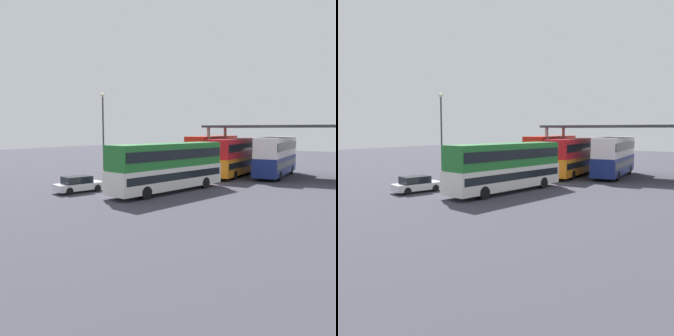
{
  "view_description": "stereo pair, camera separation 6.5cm",
  "coord_description": "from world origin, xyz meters",
  "views": [
    {
      "loc": [
        17.18,
        -23.53,
        5.14
      ],
      "look_at": [
        1.15,
        2.03,
        2.0
      ],
      "focal_mm": 39.22,
      "sensor_mm": 36.0,
      "label": 1
    },
    {
      "loc": [
        17.24,
        -23.49,
        5.14
      ],
      "look_at": [
        1.15,
        2.03,
        2.0
      ],
      "focal_mm": 39.22,
      "sensor_mm": 36.0,
      "label": 2
    }
  ],
  "objects": [
    {
      "name": "parked_hatchback",
      "position": [
        -5.05,
        -2.03,
        0.67
      ],
      "size": [
        2.74,
        4.34,
        1.35
      ],
      "rotation": [
        0.0,
        0.0,
        1.28
      ],
      "color": "silver",
      "rests_on": "ground_plane"
    },
    {
      "name": "double_decker_mid_row",
      "position": [
        1.8,
        15.38,
        2.29
      ],
      "size": [
        2.91,
        11.45,
        4.16
      ],
      "rotation": [
        0.0,
        0.0,
        1.6
      ],
      "color": "orange",
      "rests_on": "ground_plane"
    },
    {
      "name": "lamppost_tall",
      "position": [
        -8.87,
        5.31,
        5.5
      ],
      "size": [
        0.44,
        0.44,
        8.9
      ],
      "color": "#33353A",
      "rests_on": "ground_plane"
    },
    {
      "name": "depot_canopy",
      "position": [
        6.94,
        17.25,
        5.28
      ],
      "size": [
        17.83,
        8.43,
        5.64
      ],
      "rotation": [
        0.0,
        0.0,
        0.08
      ],
      "color": "#33353A",
      "rests_on": "ground_plane"
    },
    {
      "name": "double_decker_near_canopy",
      "position": [
        -2.06,
        17.49,
        2.4
      ],
      "size": [
        2.82,
        10.69,
        4.39
      ],
      "rotation": [
        0.0,
        0.0,
        1.6
      ],
      "color": "orange",
      "rests_on": "ground_plane"
    },
    {
      "name": "ground_plane",
      "position": [
        0.0,
        0.0,
        0.0
      ],
      "size": [
        140.0,
        140.0,
        0.0
      ],
      "primitive_type": "plane",
      "color": "#393742"
    },
    {
      "name": "double_decker_far_right",
      "position": [
        5.86,
        16.89,
        2.37
      ],
      "size": [
        3.11,
        10.59,
        4.34
      ],
      "rotation": [
        0.0,
        0.0,
        1.63
      ],
      "color": "navy",
      "rests_on": "ground_plane"
    },
    {
      "name": "double_decker_main",
      "position": [
        1.15,
        2.04,
        2.22
      ],
      "size": [
        4.64,
        11.85,
        4.03
      ],
      "rotation": [
        0.0,
        0.0,
        1.38
      ],
      "color": "silver",
      "rests_on": "ground_plane"
    }
  ]
}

